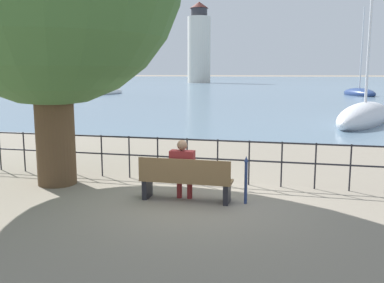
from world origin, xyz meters
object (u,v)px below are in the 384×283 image
(park_bench, at_px, (185,180))
(sailboat_1, at_px, (364,116))
(sailboat_2, at_px, (105,92))
(harbor_lighthouse, at_px, (199,46))
(seated_person_left, at_px, (183,167))
(sailboat_0, at_px, (359,93))
(closed_umbrella, at_px, (246,177))

(park_bench, xyz_separation_m, sailboat_1, (5.62, 15.49, -0.09))
(sailboat_1, distance_m, sailboat_2, 36.08)
(harbor_lighthouse, bearing_deg, seated_person_left, -77.47)
(sailboat_2, bearing_deg, seated_person_left, -54.18)
(sailboat_2, bearing_deg, sailboat_0, 17.08)
(park_bench, xyz_separation_m, sailboat_2, (-20.61, 40.26, -0.12))
(park_bench, height_order, harbor_lighthouse, harbor_lighthouse)
(sailboat_1, relative_size, harbor_lighthouse, 0.50)
(seated_person_left, relative_size, harbor_lighthouse, 0.06)
(seated_person_left, bearing_deg, harbor_lighthouse, 102.53)
(park_bench, relative_size, sailboat_2, 0.16)
(closed_umbrella, xyz_separation_m, harbor_lighthouse, (-24.22, 103.15, 9.10))
(park_bench, xyz_separation_m, closed_umbrella, (1.21, 0.13, 0.10))
(sailboat_1, xyz_separation_m, harbor_lighthouse, (-28.63, 87.79, 9.30))
(sailboat_0, xyz_separation_m, harbor_lighthouse, (-32.22, 58.65, 9.34))
(seated_person_left, distance_m, sailboat_2, 45.13)
(closed_umbrella, distance_m, harbor_lighthouse, 106.35)
(park_bench, relative_size, seated_person_left, 1.50)
(park_bench, bearing_deg, sailboat_1, 70.07)
(closed_umbrella, relative_size, harbor_lighthouse, 0.05)
(sailboat_2, bearing_deg, sailboat_1, -34.62)
(sailboat_1, bearing_deg, seated_person_left, -90.50)
(sailboat_0, bearing_deg, sailboat_1, -118.76)
(park_bench, distance_m, seated_person_left, 0.27)
(park_bench, xyz_separation_m, seated_person_left, (-0.08, 0.07, 0.25))
(sailboat_0, distance_m, harbor_lighthouse, 67.56)
(seated_person_left, relative_size, sailboat_2, 0.10)
(sailboat_0, relative_size, sailboat_2, 0.85)
(sailboat_0, height_order, harbor_lighthouse, harbor_lighthouse)
(sailboat_0, xyz_separation_m, sailboat_2, (-29.81, -4.36, 0.01))
(park_bench, height_order, closed_umbrella, closed_umbrella)
(sailboat_0, bearing_deg, sailboat_2, 166.59)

